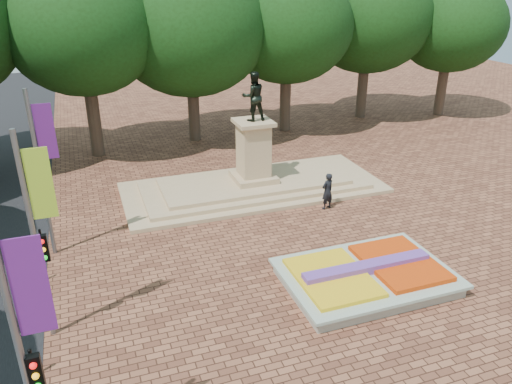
# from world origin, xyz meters

# --- Properties ---
(ground) EXTENTS (90.00, 90.00, 0.00)m
(ground) POSITION_xyz_m (0.00, 0.00, 0.00)
(ground) COLOR brown
(ground) RESTS_ON ground
(flower_bed) EXTENTS (6.30, 4.30, 0.91)m
(flower_bed) POSITION_xyz_m (1.03, -2.00, 0.38)
(flower_bed) COLOR gray
(flower_bed) RESTS_ON ground
(monument) EXTENTS (14.00, 6.00, 6.40)m
(monument) POSITION_xyz_m (0.00, 8.00, 0.88)
(monument) COLOR tan
(monument) RESTS_ON ground
(tree_row_back) EXTENTS (44.80, 8.80, 10.43)m
(tree_row_back) POSITION_xyz_m (2.33, 18.00, 6.67)
(tree_row_back) COLOR #3B2D20
(tree_row_back) RESTS_ON ground
(banner_poles) EXTENTS (0.88, 11.17, 7.00)m
(banner_poles) POSITION_xyz_m (-10.08, -1.31, 3.88)
(banner_poles) COLOR slate
(banner_poles) RESTS_ON ground
(bollard_row) EXTENTS (0.12, 13.12, 0.98)m
(bollard_row) POSITION_xyz_m (-10.70, -1.50, 0.53)
(bollard_row) COLOR black
(bollard_row) RESTS_ON ground
(pedestrian) EXTENTS (0.79, 0.63, 1.89)m
(pedestrian) POSITION_xyz_m (2.66, 4.50, 0.95)
(pedestrian) COLOR black
(pedestrian) RESTS_ON ground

